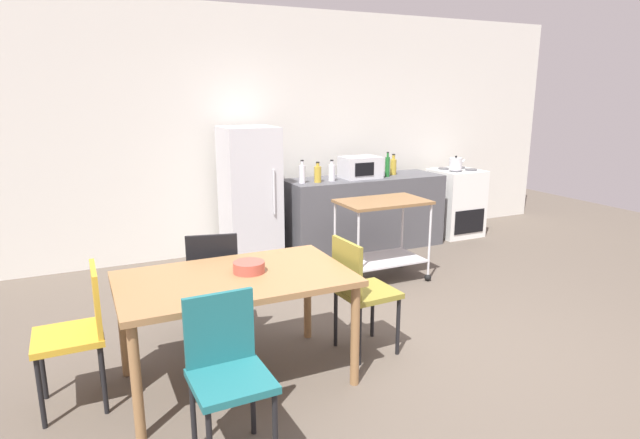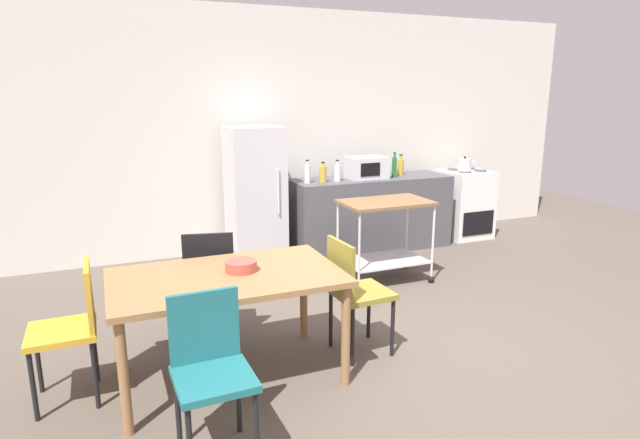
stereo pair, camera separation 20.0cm
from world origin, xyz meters
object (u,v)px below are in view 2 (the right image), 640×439
at_px(kettle, 465,165).
at_px(chair_teal, 211,365).
at_px(stove_oven, 465,204).
at_px(microwave, 367,168).
at_px(bottle_sesame_oil, 401,167).
at_px(bottle_soy_sauce, 323,174).
at_px(fruit_bowl, 241,266).
at_px(chair_mustard, 72,323).
at_px(chair_olive, 354,288).
at_px(chair_black, 210,276).
at_px(bottle_sparkling_water, 394,167).
at_px(bottle_vinegar, 307,173).
at_px(dining_table, 227,286).
at_px(bottle_hot_sauce, 337,172).
at_px(kitchen_cart, 385,227).
at_px(refrigerator, 255,195).

bearing_deg(kettle, chair_teal, -142.39).
height_order(stove_oven, microwave, microwave).
height_order(chair_teal, bottle_sesame_oil, bottle_sesame_oil).
height_order(bottle_soy_sauce, fruit_bowl, bottle_soy_sauce).
bearing_deg(chair_mustard, stove_oven, 115.34).
xyz_separation_m(chair_olive, microwave, (1.34, 2.39, 0.51)).
bearing_deg(chair_black, bottle_sparkling_water, -134.84).
distance_m(bottle_vinegar, kettle, 2.20).
bearing_deg(dining_table, bottle_hot_sauce, 51.33).
bearing_deg(bottle_vinegar, chair_teal, -119.74).
bearing_deg(kitchen_cart, bottle_soy_sauce, 104.54).
distance_m(stove_oven, kettle, 0.57).
height_order(kitchen_cart, bottle_vinegar, bottle_vinegar).
xyz_separation_m(chair_black, bottle_vinegar, (1.47, 1.66, 0.49)).
bearing_deg(kettle, bottle_soy_sauce, -179.58).
relative_size(chair_olive, bottle_vinegar, 3.32).
bearing_deg(kettle, kitchen_cart, -149.63).
xyz_separation_m(dining_table, fruit_bowl, (0.11, 0.03, 0.12)).
xyz_separation_m(chair_mustard, stove_oven, (4.76, 2.29, -0.07)).
bearing_deg(bottle_sparkling_water, chair_teal, -133.49).
height_order(chair_black, kitchen_cart, chair_black).
bearing_deg(refrigerator, kitchen_cart, -49.63).
bearing_deg(fruit_bowl, kettle, 32.61).
height_order(chair_black, bottle_vinegar, bottle_vinegar).
relative_size(bottle_vinegar, microwave, 0.58).
bearing_deg(chair_olive, bottle_hot_sauce, -24.81).
bearing_deg(chair_teal, bottle_sesame_oil, 44.29).
bearing_deg(bottle_vinegar, bottle_soy_sauce, -8.47).
relative_size(stove_oven, refrigerator, 0.59).
height_order(bottle_hot_sauce, bottle_sesame_oil, bottle_sesame_oil).
bearing_deg(fruit_bowl, refrigerator, 72.11).
bearing_deg(microwave, bottle_sparkling_water, -9.15).
xyz_separation_m(bottle_sparkling_water, bottle_sesame_oil, (0.16, 0.11, -0.02)).
distance_m(bottle_vinegar, bottle_hot_sauce, 0.38).
xyz_separation_m(chair_mustard, bottle_hot_sauce, (2.81, 2.19, 0.48)).
height_order(stove_oven, bottle_sesame_oil, bottle_sesame_oil).
bearing_deg(bottle_hot_sauce, refrigerator, 169.58).
bearing_deg(stove_oven, bottle_soy_sauce, -176.96).
distance_m(chair_olive, kitchen_cart, 1.63).
height_order(stove_oven, refrigerator, refrigerator).
bearing_deg(bottle_vinegar, bottle_sparkling_water, -0.23).
bearing_deg(bottle_vinegar, refrigerator, 163.91).
bearing_deg(kitchen_cart, microwave, 72.34).
distance_m(chair_mustard, stove_oven, 5.28).
distance_m(bottle_hot_sauce, microwave, 0.42).
relative_size(stove_oven, bottle_vinegar, 3.43).
bearing_deg(bottle_vinegar, bottle_hot_sauce, -1.28).
distance_m(chair_mustard, fruit_bowl, 1.10).
bearing_deg(bottle_soy_sauce, chair_mustard, -140.36).
distance_m(chair_teal, bottle_vinegar, 3.55).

